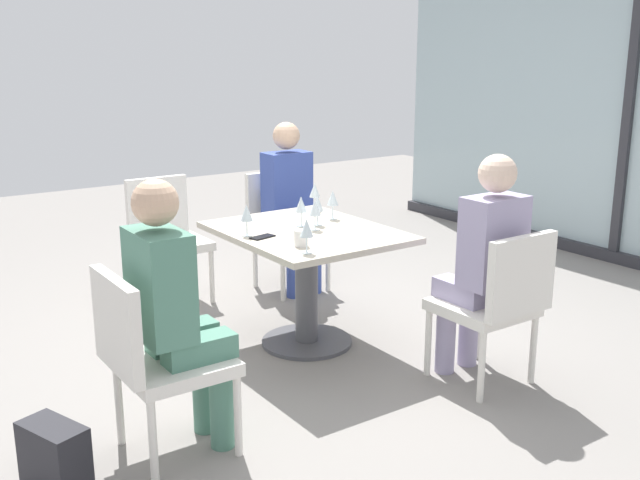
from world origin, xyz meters
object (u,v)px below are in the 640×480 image
at_px(chair_front_right, 153,353).
at_px(wine_glass_1, 247,214).
at_px(chair_far_right, 497,299).
at_px(wine_glass_6, 315,191).
at_px(person_far_left, 291,199).
at_px(wine_glass_0, 315,208).
at_px(wine_glass_3, 333,199).
at_px(handbag_0, 55,456).
at_px(coffee_cup, 301,238).
at_px(chair_side_end, 167,231).
at_px(cell_phone_on_table, 262,237).
at_px(dining_table_main, 306,261).
at_px(wine_glass_4, 301,205).
at_px(person_far_right, 484,257).
at_px(wine_glass_5, 318,204).
at_px(chair_far_left, 284,223).
at_px(wine_glass_2, 307,229).
at_px(person_front_right, 174,304).

distance_m(chair_front_right, wine_glass_1, 1.25).
bearing_deg(chair_far_right, wine_glass_6, -173.88).
height_order(wine_glass_1, wine_glass_6, same).
bearing_deg(person_far_left, wine_glass_0, -25.20).
bearing_deg(chair_far_right, wine_glass_3, -170.11).
height_order(wine_glass_3, handbag_0, wine_glass_3).
bearing_deg(wine_glass_0, coffee_cup, -46.16).
bearing_deg(chair_side_end, chair_front_right, -24.84).
relative_size(chair_front_right, cell_phone_on_table, 6.04).
relative_size(chair_front_right, wine_glass_3, 4.70).
distance_m(dining_table_main, wine_glass_3, 0.46).
xyz_separation_m(dining_table_main, chair_side_end, (-1.32, -0.34, -0.04)).
bearing_deg(chair_side_end, wine_glass_0, 15.31).
bearing_deg(chair_far_right, wine_glass_4, -157.15).
distance_m(chair_side_end, wine_glass_3, 1.39).
xyz_separation_m(person_far_right, handbag_0, (-0.27, -2.22, -0.56)).
bearing_deg(handbag_0, person_far_right, 63.55).
relative_size(wine_glass_0, coffee_cup, 2.06).
relative_size(person_far_left, wine_glass_3, 6.81).
distance_m(wine_glass_5, wine_glass_6, 0.43).
distance_m(chair_far_left, wine_glass_5, 1.14).
relative_size(wine_glass_1, cell_phone_on_table, 1.28).
distance_m(chair_front_right, wine_glass_6, 2.00).
distance_m(chair_front_right, coffee_cup, 1.15).
bearing_deg(cell_phone_on_table, wine_glass_2, -8.16).
bearing_deg(chair_far_right, wine_glass_1, -142.34).
height_order(chair_far_left, chair_side_end, same).
bearing_deg(chair_side_end, dining_table_main, 14.27).
bearing_deg(wine_glass_2, person_front_right, -72.85).
relative_size(wine_glass_0, wine_glass_1, 1.00).
bearing_deg(wine_glass_1, chair_side_end, 178.56).
relative_size(chair_far_left, wine_glass_2, 4.70).
relative_size(chair_front_right, person_far_left, 0.69).
distance_m(person_far_right, wine_glass_5, 1.09).
distance_m(chair_side_end, wine_glass_2, 1.80).
xyz_separation_m(person_front_right, person_far_left, (-1.66, 1.67, 0.00)).
bearing_deg(wine_glass_6, person_far_left, 163.57).
distance_m(wine_glass_0, wine_glass_2, 0.51).
height_order(dining_table_main, coffee_cup, coffee_cup).
bearing_deg(wine_glass_1, dining_table_main, 79.88).
distance_m(chair_side_end, person_far_left, 0.94).
relative_size(person_far_right, wine_glass_1, 6.81).
height_order(person_far_right, coffee_cup, person_far_right).
height_order(wine_glass_2, cell_phone_on_table, wine_glass_2).
bearing_deg(wine_glass_6, person_front_right, -53.36).
relative_size(chair_front_right, wine_glass_1, 4.70).
xyz_separation_m(chair_front_right, person_front_right, (0.00, 0.11, 0.20)).
height_order(person_far_left, handbag_0, person_far_left).
height_order(person_far_left, coffee_cup, person_far_left).
height_order(person_far_right, wine_glass_2, person_far_right).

